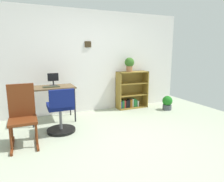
{
  "coord_description": "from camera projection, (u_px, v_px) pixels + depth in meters",
  "views": [
    {
      "loc": [
        -1.32,
        -2.56,
        1.46
      ],
      "look_at": [
        0.32,
        1.21,
        0.65
      ],
      "focal_mm": 32.02,
      "sensor_mm": 36.0,
      "label": 1
    }
  ],
  "objects": [
    {
      "name": "potted_plant_on_shelf",
      "position": [
        129.0,
        64.0,
        5.02
      ],
      "size": [
        0.24,
        0.24,
        0.35
      ],
      "color": "#9E6642",
      "rests_on": "bookshelf_low"
    },
    {
      "name": "keyboard",
      "position": [
        51.0,
        87.0,
        4.07
      ],
      "size": [
        0.33,
        0.13,
        0.02
      ],
      "primitive_type": "cube",
      "color": "#2E3222",
      "rests_on": "desk"
    },
    {
      "name": "wall_back",
      "position": [
        84.0,
        62.0,
        4.8
      ],
      "size": [
        5.2,
        0.12,
        2.42
      ],
      "color": "white",
      "rests_on": "ground_plane"
    },
    {
      "name": "potted_plant_floor",
      "position": [
        167.0,
        103.0,
        5.08
      ],
      "size": [
        0.25,
        0.25,
        0.36
      ],
      "color": "#474C51",
      "rests_on": "ground_plane"
    },
    {
      "name": "ground_plane",
      "position": [
        124.0,
        147.0,
        3.1
      ],
      "size": [
        6.24,
        6.24,
        0.0
      ],
      "primitive_type": "plane",
      "color": "#A3AC94"
    },
    {
      "name": "rocking_chair",
      "position": [
        23.0,
        115.0,
        3.17
      ],
      "size": [
        0.42,
        0.64,
        0.96
      ],
      "color": "#602A11",
      "rests_on": "ground_plane"
    },
    {
      "name": "bookshelf_low",
      "position": [
        131.0,
        92.0,
        5.25
      ],
      "size": [
        0.82,
        0.3,
        0.96
      ],
      "color": "olive",
      "rests_on": "ground_plane"
    },
    {
      "name": "monitor",
      "position": [
        53.0,
        80.0,
        4.22
      ],
      "size": [
        0.22,
        0.17,
        0.27
      ],
      "color": "#262628",
      "rests_on": "desk"
    },
    {
      "name": "office_chair",
      "position": [
        61.0,
        113.0,
        3.6
      ],
      "size": [
        0.52,
        0.55,
        0.84
      ],
      "color": "black",
      "rests_on": "ground_plane"
    },
    {
      "name": "desk",
      "position": [
        52.0,
        90.0,
        4.16
      ],
      "size": [
        0.91,
        0.56,
        0.75
      ],
      "color": "brown",
      "rests_on": "ground_plane"
    }
  ]
}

